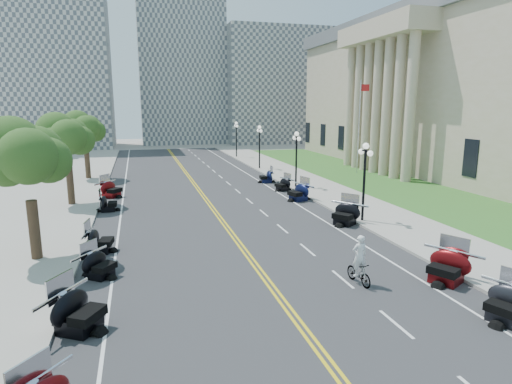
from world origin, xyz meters
TOP-DOWN VIEW (x-y plane):
  - ground at (0.00, 0.00)m, footprint 160.00×160.00m
  - road at (0.00, 10.00)m, footprint 16.00×90.00m
  - centerline_yellow_a at (-0.12, 10.00)m, footprint 0.12×90.00m
  - centerline_yellow_b at (0.12, 10.00)m, footprint 0.12×90.00m
  - edge_line_north at (6.40, 10.00)m, footprint 0.12×90.00m
  - edge_line_south at (-6.40, 10.00)m, footprint 0.12×90.00m
  - lane_dash_4 at (3.20, -8.00)m, footprint 0.12×2.00m
  - lane_dash_5 at (3.20, -4.00)m, footprint 0.12×2.00m
  - lane_dash_6 at (3.20, 0.00)m, footprint 0.12×2.00m
  - lane_dash_7 at (3.20, 4.00)m, footprint 0.12×2.00m
  - lane_dash_8 at (3.20, 8.00)m, footprint 0.12×2.00m
  - lane_dash_9 at (3.20, 12.00)m, footprint 0.12×2.00m
  - lane_dash_10 at (3.20, 16.00)m, footprint 0.12×2.00m
  - lane_dash_11 at (3.20, 20.00)m, footprint 0.12×2.00m
  - lane_dash_12 at (3.20, 24.00)m, footprint 0.12×2.00m
  - lane_dash_13 at (3.20, 28.00)m, footprint 0.12×2.00m
  - lane_dash_14 at (3.20, 32.00)m, footprint 0.12×2.00m
  - lane_dash_15 at (3.20, 36.00)m, footprint 0.12×2.00m
  - lane_dash_16 at (3.20, 40.00)m, footprint 0.12×2.00m
  - lane_dash_17 at (3.20, 44.00)m, footprint 0.12×2.00m
  - lane_dash_18 at (3.20, 48.00)m, footprint 0.12×2.00m
  - lane_dash_19 at (3.20, 52.00)m, footprint 0.12×2.00m
  - sidewalk_north at (10.50, 10.00)m, footprint 5.00×90.00m
  - sidewalk_south at (-10.50, 10.00)m, footprint 5.00×90.00m
  - lawn at (17.50, 18.00)m, footprint 9.00×60.00m
  - civic_building at (32.00, 22.00)m, footprint 26.00×51.00m
  - distant_block_a at (-18.00, 62.00)m, footprint 18.00×14.00m
  - distant_block_b at (4.00, 68.00)m, footprint 16.00×12.00m
  - distant_block_c at (22.00, 65.00)m, footprint 20.00×14.00m
  - street_lamp_2 at (8.60, 4.00)m, footprint 0.50×1.20m
  - street_lamp_3 at (8.60, 16.00)m, footprint 0.50×1.20m
  - street_lamp_4 at (8.60, 28.00)m, footprint 0.50×1.20m
  - street_lamp_5 at (8.60, 40.00)m, footprint 0.50×1.20m
  - flagpole at (18.00, 22.00)m, footprint 1.10×0.20m
  - tree_2 at (-10.00, 2.00)m, footprint 4.80×4.80m
  - tree_3 at (-10.00, 14.00)m, footprint 4.80×4.80m
  - tree_4 at (-10.00, 26.00)m, footprint 4.80×4.80m
  - motorcycle_n_3 at (6.98, -8.86)m, footprint 2.66×2.66m
  - motorcycle_n_4 at (7.26, -5.46)m, footprint 2.99×2.99m
  - motorcycle_n_6 at (7.29, 3.84)m, footprint 3.06×3.06m
  - motorcycle_n_8 at (6.96, 11.09)m, footprint 2.65×2.65m
  - motorcycle_n_9 at (7.08, 15.21)m, footprint 2.25×2.25m
  - motorcycle_n_10 at (6.83, 19.43)m, footprint 2.00×2.00m
  - motorcycle_s_4 at (-7.21, -5.56)m, footprint 3.04×3.04m
  - motorcycle_s_5 at (-6.92, -0.95)m, footprint 2.57×2.57m
  - motorcycle_s_6 at (-7.16, 2.47)m, footprint 2.25×2.25m
  - motorcycle_s_8 at (-7.27, 11.47)m, footprint 1.88×1.88m
  - motorcycle_s_9 at (-7.29, 16.33)m, footprint 3.00×3.00m
  - bicycle at (3.61, -4.61)m, footprint 0.65×1.67m
  - cyclist_rider at (3.61, -4.61)m, footprint 0.65×0.43m

SIDE VIEW (x-z plane):
  - ground at x=0.00m, z-range 0.00..0.00m
  - road at x=0.00m, z-range 0.00..0.01m
  - centerline_yellow_a at x=-0.12m, z-range 0.01..0.01m
  - centerline_yellow_b at x=0.12m, z-range 0.01..0.01m
  - edge_line_north at x=6.40m, z-range 0.01..0.01m
  - edge_line_south at x=-6.40m, z-range 0.01..0.01m
  - lane_dash_4 at x=3.20m, z-range 0.01..0.01m
  - lane_dash_5 at x=3.20m, z-range 0.01..0.01m
  - lane_dash_6 at x=3.20m, z-range 0.01..0.01m
  - lane_dash_7 at x=3.20m, z-range 0.01..0.01m
  - lane_dash_8 at x=3.20m, z-range 0.01..0.01m
  - lane_dash_9 at x=3.20m, z-range 0.01..0.01m
  - lane_dash_10 at x=3.20m, z-range 0.01..0.01m
  - lane_dash_11 at x=3.20m, z-range 0.01..0.01m
  - lane_dash_12 at x=3.20m, z-range 0.01..0.01m
  - lane_dash_13 at x=3.20m, z-range 0.01..0.01m
  - lane_dash_14 at x=3.20m, z-range 0.01..0.01m
  - lane_dash_15 at x=3.20m, z-range 0.01..0.01m
  - lane_dash_16 at x=3.20m, z-range 0.01..0.01m
  - lane_dash_17 at x=3.20m, z-range 0.01..0.01m
  - lane_dash_18 at x=3.20m, z-range 0.01..0.01m
  - lane_dash_19 at x=3.20m, z-range 0.01..0.01m
  - lawn at x=17.50m, z-range 0.00..0.10m
  - sidewalk_north at x=10.50m, z-range 0.00..0.15m
  - sidewalk_south at x=-10.50m, z-range 0.00..0.15m
  - bicycle at x=3.61m, z-range 0.00..0.98m
  - motorcycle_n_9 at x=7.08m, z-range 0.00..1.24m
  - motorcycle_s_5 at x=-6.92m, z-range 0.00..1.28m
  - motorcycle_s_8 at x=-7.27m, z-range 0.00..1.29m
  - motorcycle_n_10 at x=6.83m, z-range 0.00..1.31m
  - motorcycle_s_6 at x=-7.16m, z-range 0.00..1.37m
  - motorcycle_n_3 at x=6.98m, z-range 0.00..1.43m
  - motorcycle_n_8 at x=6.96m, z-range 0.00..1.50m
  - motorcycle_s_9 at x=-7.29m, z-range 0.00..1.50m
  - motorcycle_n_6 at x=7.29m, z-range 0.00..1.53m
  - motorcycle_n_4 at x=7.26m, z-range 0.00..1.54m
  - motorcycle_s_4 at x=-7.21m, z-range 0.00..1.55m
  - cyclist_rider at x=3.61m, z-range 0.98..2.77m
  - street_lamp_2 at x=8.60m, z-range 0.15..5.05m
  - street_lamp_3 at x=8.60m, z-range 0.15..5.05m
  - street_lamp_4 at x=8.60m, z-range 0.15..5.05m
  - street_lamp_5 at x=8.60m, z-range 0.15..5.05m
  - tree_2 at x=-10.00m, z-range 0.15..9.35m
  - tree_3 at x=-10.00m, z-range 0.15..9.35m
  - tree_4 at x=-10.00m, z-range 0.15..9.35m
  - flagpole at x=18.00m, z-range 0.00..10.00m
  - civic_building at x=32.00m, z-range 0.00..17.80m
  - distant_block_c at x=22.00m, z-range 0.00..22.00m
  - distant_block_a at x=-18.00m, z-range 0.00..26.00m
  - distant_block_b at x=4.00m, z-range 0.00..30.00m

